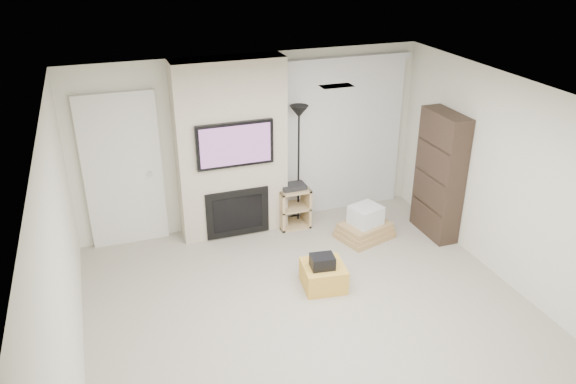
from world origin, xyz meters
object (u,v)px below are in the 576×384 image
object	(u,v)px
floor_lamp	(299,132)
bookshelf	(440,175)
box_stack	(365,226)
ottoman	(323,276)
av_stand	(293,204)

from	to	relation	value
floor_lamp	bookshelf	world-z (taller)	bookshelf
box_stack	bookshelf	distance (m)	1.25
ottoman	floor_lamp	bearing A→B (deg)	79.91
bookshelf	av_stand	bearing A→B (deg)	154.55
ottoman	av_stand	size ratio (longest dim) A/B	0.76
ottoman	floor_lamp	xyz separation A→B (m)	(0.30, 1.71, 1.26)
floor_lamp	bookshelf	xyz separation A→B (m)	(1.72, -0.98, -0.51)
ottoman	av_stand	bearing A→B (deg)	83.48
ottoman	floor_lamp	size ratio (longest dim) A/B	0.28
bookshelf	floor_lamp	bearing A→B (deg)	150.21
ottoman	av_stand	distance (m)	1.62
floor_lamp	bookshelf	bearing A→B (deg)	-29.79
floor_lamp	bookshelf	distance (m)	2.05
floor_lamp	box_stack	size ratio (longest dim) A/B	2.09
av_stand	ottoman	bearing A→B (deg)	-96.52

